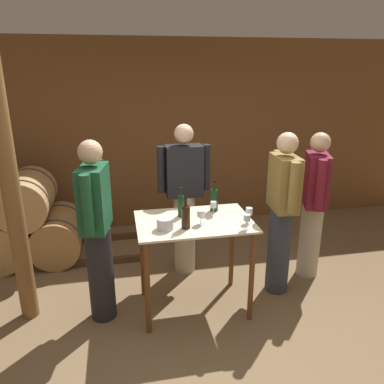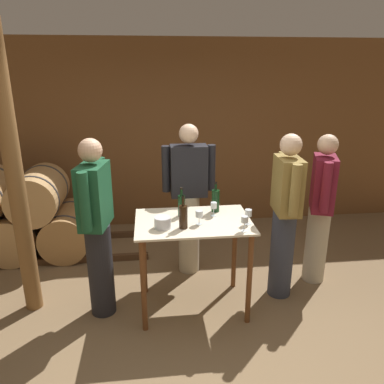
# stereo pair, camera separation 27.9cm
# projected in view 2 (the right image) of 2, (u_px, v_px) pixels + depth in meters

# --- Properties ---
(ground_plane) EXTENTS (14.00, 14.00, 0.00)m
(ground_plane) POSITION_uv_depth(u_px,v_px,m) (196.00, 334.00, 3.41)
(ground_plane) COLOR brown
(back_wall) EXTENTS (8.40, 0.05, 2.70)m
(back_wall) POSITION_uv_depth(u_px,v_px,m) (173.00, 136.00, 5.45)
(back_wall) COLOR brown
(back_wall) RESTS_ON ground_plane
(barrel_rack) EXTENTS (3.28, 0.84, 1.12)m
(barrel_rack) POSITION_uv_depth(u_px,v_px,m) (16.00, 218.00, 4.72)
(barrel_rack) COLOR #4C331E
(barrel_rack) RESTS_ON ground_plane
(tasting_table) EXTENTS (1.08, 0.73, 0.94)m
(tasting_table) POSITION_uv_depth(u_px,v_px,m) (193.00, 238.00, 3.57)
(tasting_table) COLOR beige
(tasting_table) RESTS_ON ground_plane
(wooden_post) EXTENTS (0.16, 0.16, 2.70)m
(wooden_post) POSITION_uv_depth(u_px,v_px,m) (15.00, 179.00, 3.37)
(wooden_post) COLOR brown
(wooden_post) RESTS_ON ground_plane
(wine_bottle_far_left) EXTENTS (0.08, 0.08, 0.30)m
(wine_bottle_far_left) POSITION_uv_depth(u_px,v_px,m) (183.00, 216.00, 3.31)
(wine_bottle_far_left) COLOR black
(wine_bottle_far_left) RESTS_ON tasting_table
(wine_bottle_left) EXTENTS (0.07, 0.07, 0.29)m
(wine_bottle_left) POSITION_uv_depth(u_px,v_px,m) (181.00, 205.00, 3.58)
(wine_bottle_left) COLOR black
(wine_bottle_left) RESTS_ON tasting_table
(wine_bottle_center) EXTENTS (0.08, 0.08, 0.31)m
(wine_bottle_center) POSITION_uv_depth(u_px,v_px,m) (216.00, 200.00, 3.70)
(wine_bottle_center) COLOR black
(wine_bottle_center) RESTS_ON tasting_table
(wine_glass_near_left) EXTENTS (0.07, 0.07, 0.13)m
(wine_glass_near_left) POSITION_uv_depth(u_px,v_px,m) (199.00, 214.00, 3.40)
(wine_glass_near_left) COLOR silver
(wine_glass_near_left) RESTS_ON tasting_table
(wine_glass_near_center) EXTENTS (0.06, 0.06, 0.14)m
(wine_glass_near_center) POSITION_uv_depth(u_px,v_px,m) (214.00, 206.00, 3.59)
(wine_glass_near_center) COLOR silver
(wine_glass_near_center) RESTS_ON tasting_table
(wine_glass_near_right) EXTENTS (0.06, 0.06, 0.14)m
(wine_glass_near_right) POSITION_uv_depth(u_px,v_px,m) (244.00, 220.00, 3.25)
(wine_glass_near_right) COLOR silver
(wine_glass_near_right) RESTS_ON tasting_table
(wine_glass_far_side) EXTENTS (0.06, 0.06, 0.14)m
(wine_glass_far_side) POSITION_uv_depth(u_px,v_px,m) (248.00, 214.00, 3.39)
(wine_glass_far_side) COLOR silver
(wine_glass_far_side) RESTS_ON tasting_table
(ice_bucket) EXTENTS (0.15, 0.15, 0.10)m
(ice_bucket) POSITION_uv_depth(u_px,v_px,m) (163.00, 223.00, 3.33)
(ice_bucket) COLOR silver
(ice_bucket) RESTS_ON tasting_table
(person_host) EXTENTS (0.59, 0.24, 1.74)m
(person_host) POSITION_uv_depth(u_px,v_px,m) (189.00, 197.00, 4.20)
(person_host) COLOR #B7AD93
(person_host) RESTS_ON ground_plane
(person_visitor_with_scarf) EXTENTS (0.34, 0.56, 1.66)m
(person_visitor_with_scarf) POSITION_uv_depth(u_px,v_px,m) (321.00, 207.00, 4.02)
(person_visitor_with_scarf) COLOR #B7AD93
(person_visitor_with_scarf) RESTS_ON ground_plane
(person_visitor_bearded) EXTENTS (0.25, 0.59, 1.72)m
(person_visitor_bearded) POSITION_uv_depth(u_px,v_px,m) (285.00, 214.00, 3.73)
(person_visitor_bearded) COLOR #333847
(person_visitor_bearded) RESTS_ON ground_plane
(person_visitor_near_door) EXTENTS (0.29, 0.58, 1.73)m
(person_visitor_near_door) POSITION_uv_depth(u_px,v_px,m) (97.00, 226.00, 3.44)
(person_visitor_near_door) COLOR #232328
(person_visitor_near_door) RESTS_ON ground_plane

